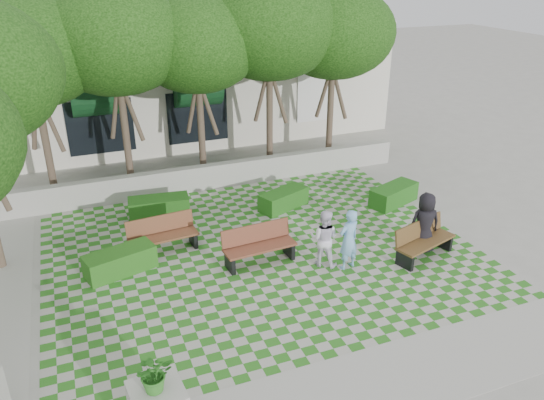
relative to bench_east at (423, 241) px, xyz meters
name	(u,v)px	position (x,y,z in m)	size (l,w,h in m)	color
ground	(275,270)	(-4.20, 0.84, -0.50)	(90.00, 90.00, 0.00)	gray
lawn	(262,253)	(-4.20, 1.84, -0.50)	(12.00, 12.00, 0.00)	#2B721E
sidewalk_south	(363,388)	(-4.20, -3.86, -0.50)	(16.00, 2.00, 0.01)	#9E9B93
retaining_wall	(213,176)	(-4.20, 7.04, -0.05)	(15.00, 0.36, 0.90)	#9E9B93
bench_east	(423,241)	(0.00, 0.00, 0.00)	(2.09, 1.20, 1.04)	#4F361B
bench_mid	(259,246)	(-4.45, 1.44, 0.01)	(2.08, 0.82, 1.07)	brown
bench_west	(163,235)	(-6.82, 3.03, 0.00)	(2.03, 0.84, 1.04)	brown
hedge_east	(394,195)	(1.24, 3.36, -0.17)	(1.87, 0.75, 0.65)	#1A4F15
hedge_midright	(284,199)	(-2.44, 4.45, -0.19)	(1.77, 0.71, 0.62)	#1B4F15
hedge_midleft	(159,207)	(-6.52, 5.31, -0.16)	(1.94, 0.78, 0.68)	#194913
hedge_west	(120,262)	(-8.13, 2.30, -0.18)	(1.87, 0.75, 0.65)	#1E5216
planter_front	(158,400)	(-8.13, -3.35, 0.17)	(1.01, 1.01, 1.65)	#9E9B93
person_blue	(349,240)	(-2.29, 0.25, 0.38)	(0.64, 0.42, 1.76)	#78ADDC
person_dark	(425,223)	(0.17, 0.25, 0.41)	(0.89, 0.58, 1.83)	black
person_white	(324,238)	(-2.84, 0.65, 0.33)	(0.81, 0.63, 1.66)	white
tree_row	(151,49)	(-6.06, 6.79, 4.68)	(17.70, 13.40, 7.41)	#47382B
building	(185,77)	(-3.26, 14.92, 2.02)	(18.00, 8.92, 5.15)	beige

